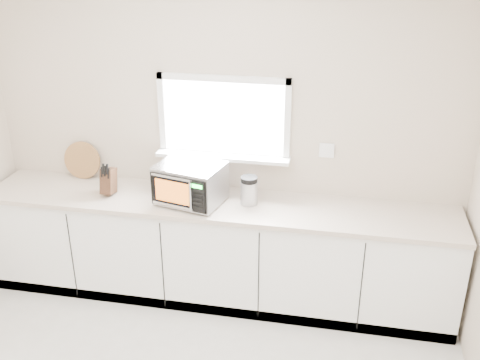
# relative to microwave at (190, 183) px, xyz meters

# --- Properties ---
(back_wall) EXTENTS (4.00, 0.17, 2.70)m
(back_wall) POSITION_rel_microwave_xyz_m (0.21, 0.35, 0.27)
(back_wall) COLOR #BEAF97
(back_wall) RESTS_ON ground
(cabinets) EXTENTS (3.92, 0.60, 0.88)m
(cabinets) POSITION_rel_microwave_xyz_m (0.21, 0.06, -0.65)
(cabinets) COLOR white
(cabinets) RESTS_ON ground
(countertop) EXTENTS (3.92, 0.64, 0.04)m
(countertop) POSITION_rel_microwave_xyz_m (0.21, 0.05, -0.19)
(countertop) COLOR beige
(countertop) RESTS_ON cabinets
(microwave) EXTENTS (0.58, 0.50, 0.33)m
(microwave) POSITION_rel_microwave_xyz_m (0.00, 0.00, 0.00)
(microwave) COLOR black
(microwave) RESTS_ON countertop
(knife_block) EXTENTS (0.10, 0.21, 0.29)m
(knife_block) POSITION_rel_microwave_xyz_m (-0.71, 0.02, -0.05)
(knife_block) COLOR #472B19
(knife_block) RESTS_ON countertop
(cutting_board) EXTENTS (0.33, 0.08, 0.33)m
(cutting_board) POSITION_rel_microwave_xyz_m (-1.08, 0.30, -0.01)
(cutting_board) COLOR brown
(cutting_board) RESTS_ON countertop
(coffee_grinder) EXTENTS (0.18, 0.18, 0.24)m
(coffee_grinder) POSITION_rel_microwave_xyz_m (0.47, 0.06, -0.05)
(coffee_grinder) COLOR #ADAFB4
(coffee_grinder) RESTS_ON countertop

